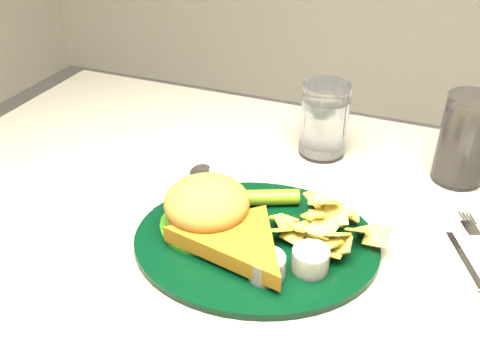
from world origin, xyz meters
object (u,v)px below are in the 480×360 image
object	(u,v)px
cola_glass	(465,140)
dinner_plate	(256,222)
water_glass	(324,120)
fork_napkin	(464,256)

from	to	relation	value
cola_glass	dinner_plate	bearing A→B (deg)	-131.21
water_glass	cola_glass	distance (m)	0.23
water_glass	fork_napkin	xyz separation A→B (m)	(0.25, -0.21, -0.06)
dinner_plate	fork_napkin	distance (m)	0.28
cola_glass	fork_napkin	size ratio (longest dim) A/B	1.01
dinner_plate	water_glass	distance (m)	0.29
fork_napkin	cola_glass	bearing A→B (deg)	72.09
dinner_plate	water_glass	size ratio (longest dim) A/B	2.60
water_glass	dinner_plate	bearing A→B (deg)	-93.73
dinner_plate	fork_napkin	xyz separation A→B (m)	(0.27, 0.08, -0.03)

